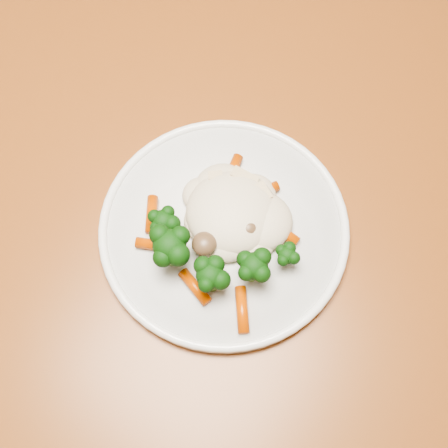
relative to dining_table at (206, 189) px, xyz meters
The scene contains 3 objects.
dining_table is the anchor object (origin of this frame).
plate 0.14m from the dining_table, 40.33° to the right, with size 0.28×0.28×0.01m, color white.
meal 0.17m from the dining_table, 43.61° to the right, with size 0.18×0.17×0.05m.
Camera 1 is at (0.04, -0.08, 1.33)m, focal length 45.00 mm.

